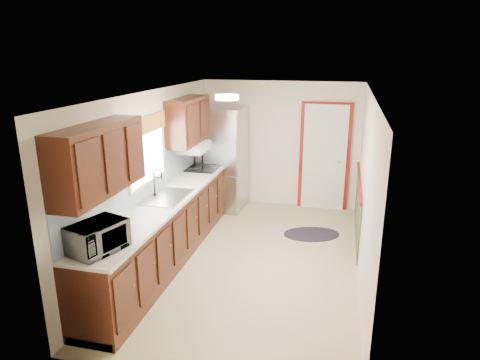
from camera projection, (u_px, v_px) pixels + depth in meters
The scene contains 8 objects.
room_shell at pixel (253, 182), 5.89m from camera, with size 3.20×5.20×2.52m.
kitchen_run at pixel (162, 208), 6.01m from camera, with size 0.63×4.00×2.20m.
back_wall_trim at pixel (331, 167), 7.80m from camera, with size 1.12×2.30×2.08m.
ceiling_fixture at pixel (227, 97), 5.43m from camera, with size 0.30×0.30×0.06m, color #FFD88C.
microwave at pixel (97, 234), 4.37m from camera, with size 0.56×0.31×0.38m, color white.
refrigerator at pixel (223, 159), 8.09m from camera, with size 0.84×0.82×1.94m.
rug at pixel (311, 234), 7.11m from camera, with size 0.93×0.60×0.01m, color black.
cooktop at pixel (203, 168), 7.53m from camera, with size 0.52×0.62×0.02m, color black.
Camera 1 is at (1.18, -5.50, 2.93)m, focal length 32.00 mm.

